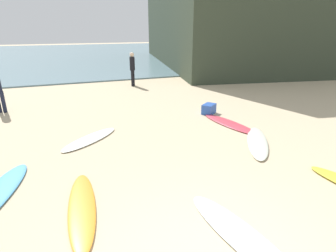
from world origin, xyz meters
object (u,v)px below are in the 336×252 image
object	(u,v)px
surfboard_0	(257,142)
surfboard_3	(229,124)
surfboard_6	(90,139)
beach_cooler	(209,109)
surfboard_7	(82,208)
beachgoer_near	(132,67)
surfboard_1	(242,236)

from	to	relation	value
surfboard_0	surfboard_3	size ratio (longest dim) A/B	0.99
surfboard_0	surfboard_6	bearing A→B (deg)	-168.92
beach_cooler	surfboard_0	bearing A→B (deg)	-91.78
surfboard_6	beach_cooler	size ratio (longest dim) A/B	3.73
surfboard_7	beachgoer_near	size ratio (longest dim) A/B	1.30
surfboard_1	surfboard_7	world-z (taller)	surfboard_7
surfboard_3	surfboard_7	world-z (taller)	surfboard_7
surfboard_0	beachgoer_near	world-z (taller)	beachgoer_near
beachgoer_near	surfboard_7	bearing A→B (deg)	11.17
beachgoer_near	surfboard_6	bearing A→B (deg)	6.73
surfboard_6	surfboard_1	bearing A→B (deg)	160.25
surfboard_3	surfboard_7	size ratio (longest dim) A/B	1.02
beachgoer_near	beach_cooler	distance (m)	6.39
surfboard_1	beachgoer_near	bearing A→B (deg)	74.16
surfboard_3	beachgoer_near	size ratio (longest dim) A/B	1.32
surfboard_0	surfboard_7	xyz separation A→B (m)	(-4.90, -1.29, -0.00)
surfboard_1	surfboard_3	distance (m)	5.32
surfboard_1	beachgoer_near	world-z (taller)	beachgoer_near
beach_cooler	surfboard_1	bearing A→B (deg)	-114.72
surfboard_1	surfboard_7	bearing A→B (deg)	134.83
surfboard_6	beach_cooler	xyz separation A→B (m)	(4.52, 1.02, 0.15)
surfboard_1	surfboard_6	size ratio (longest dim) A/B	1.17
surfboard_1	surfboard_3	xyz separation A→B (m)	(2.76, 4.55, 0.00)
surfboard_3	beach_cooler	xyz separation A→B (m)	(-0.05, 1.35, 0.15)
surfboard_7	beach_cooler	world-z (taller)	beach_cooler
surfboard_6	surfboard_7	world-z (taller)	surfboard_7
surfboard_6	surfboard_7	distance (m)	3.29
surfboard_0	surfboard_1	world-z (taller)	surfboard_0
surfboard_1	surfboard_3	bearing A→B (deg)	49.05
surfboard_1	beach_cooler	world-z (taller)	beach_cooler
surfboard_7	surfboard_6	bearing A→B (deg)	85.75
surfboard_3	surfboard_0	bearing A→B (deg)	74.72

